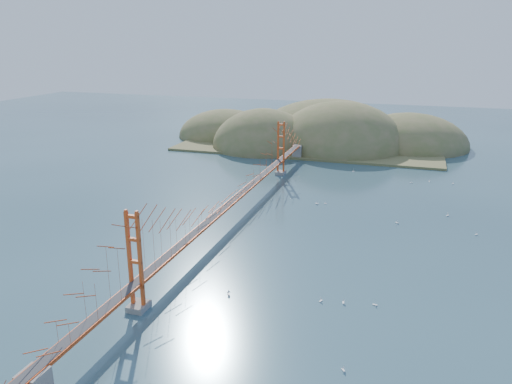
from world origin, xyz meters
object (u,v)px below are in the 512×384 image
(bridge, at_px, (233,179))
(sailboat_1, at_px, (397,222))
(sailboat_0, at_px, (343,302))
(sailboat_2, at_px, (375,304))

(bridge, height_order, sailboat_1, bridge)
(sailboat_1, height_order, sailboat_0, sailboat_1)
(sailboat_2, bearing_deg, bridge, 139.66)
(sailboat_2, bearing_deg, sailboat_1, 87.89)
(bridge, relative_size, sailboat_1, 131.26)
(sailboat_1, xyz_separation_m, sailboat_2, (-1.02, -27.62, -0.01))
(sailboat_0, bearing_deg, bridge, 134.56)
(sailboat_1, distance_m, sailboat_0, 28.60)
(bridge, relative_size, sailboat_0, 146.81)
(sailboat_2, bearing_deg, sailboat_0, -169.80)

